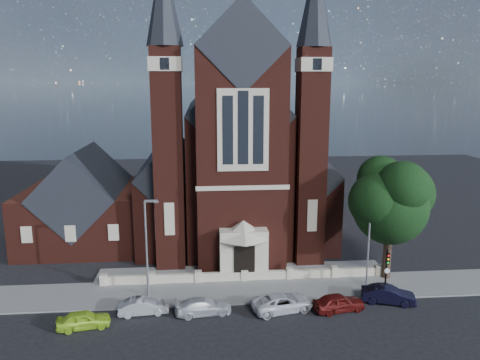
# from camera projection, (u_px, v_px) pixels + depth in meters

# --- Properties ---
(ground) EXTENTS (120.00, 120.00, 0.00)m
(ground) POSITION_uv_depth(u_px,v_px,m) (237.00, 247.00, 49.05)
(ground) COLOR black
(ground) RESTS_ON ground
(pavement_strip) EXTENTS (60.00, 5.00, 0.12)m
(pavement_strip) POSITION_uv_depth(u_px,v_px,m) (247.00, 291.00, 38.80)
(pavement_strip) COLOR slate
(pavement_strip) RESTS_ON ground
(forecourt_paving) EXTENTS (26.00, 3.00, 0.14)m
(forecourt_paving) POSITION_uv_depth(u_px,v_px,m) (242.00, 272.00, 42.71)
(forecourt_paving) COLOR slate
(forecourt_paving) RESTS_ON ground
(forecourt_wall) EXTENTS (24.00, 0.40, 0.90)m
(forecourt_wall) POSITION_uv_depth(u_px,v_px,m) (244.00, 281.00, 40.75)
(forecourt_wall) COLOR #B0A88C
(forecourt_wall) RESTS_ON ground
(church) EXTENTS (20.01, 34.90, 29.20)m
(church) POSITION_uv_depth(u_px,v_px,m) (231.00, 159.00, 55.13)
(church) COLOR #481A13
(church) RESTS_ON ground
(parish_hall) EXTENTS (12.00, 12.20, 10.24)m
(parish_hall) POSITION_uv_depth(u_px,v_px,m) (85.00, 207.00, 49.82)
(parish_hall) COLOR #481A13
(parish_hall) RESTS_ON ground
(street_tree) EXTENTS (6.40, 6.60, 10.70)m
(street_tree) POSITION_uv_depth(u_px,v_px,m) (393.00, 203.00, 39.62)
(street_tree) COLOR black
(street_tree) RESTS_ON ground
(street_lamp_left) EXTENTS (1.16, 0.22, 8.09)m
(street_lamp_left) POSITION_uv_depth(u_px,v_px,m) (147.00, 243.00, 36.72)
(street_lamp_left) COLOR gray
(street_lamp_left) RESTS_ON ground
(street_lamp_right) EXTENTS (1.16, 0.22, 8.09)m
(street_lamp_right) POSITION_uv_depth(u_px,v_px,m) (370.00, 237.00, 38.22)
(street_lamp_right) COLOR gray
(street_lamp_right) RESTS_ON ground
(traffic_signal) EXTENTS (0.28, 0.42, 4.00)m
(traffic_signal) POSITION_uv_depth(u_px,v_px,m) (387.00, 267.00, 37.17)
(traffic_signal) COLOR black
(traffic_signal) RESTS_ON ground
(car_lime_van) EXTENTS (3.88, 2.14, 1.25)m
(car_lime_van) POSITION_uv_depth(u_px,v_px,m) (84.00, 320.00, 32.82)
(car_lime_van) COLOR #A7DA2B
(car_lime_van) RESTS_ON ground
(car_silver_a) EXTENTS (3.82, 1.70, 1.22)m
(car_silver_a) POSITION_uv_depth(u_px,v_px,m) (143.00, 306.00, 34.82)
(car_silver_a) COLOR #95989C
(car_silver_a) RESTS_ON ground
(car_silver_b) EXTENTS (4.39, 2.25, 1.22)m
(car_silver_b) POSITION_uv_depth(u_px,v_px,m) (203.00, 306.00, 34.82)
(car_silver_b) COLOR silver
(car_silver_b) RESTS_ON ground
(car_white_suv) EXTENTS (5.09, 3.19, 1.31)m
(car_white_suv) POSITION_uv_depth(u_px,v_px,m) (283.00, 302.00, 35.33)
(car_white_suv) COLOR silver
(car_white_suv) RESTS_ON ground
(car_dark_red) EXTENTS (4.19, 2.31, 1.35)m
(car_dark_red) POSITION_uv_depth(u_px,v_px,m) (339.00, 302.00, 35.30)
(car_dark_red) COLOR #5A120F
(car_dark_red) RESTS_ON ground
(car_navy) EXTENTS (4.37, 2.60, 1.36)m
(car_navy) POSITION_uv_depth(u_px,v_px,m) (388.00, 295.00, 36.55)
(car_navy) COLOR black
(car_navy) RESTS_ON ground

